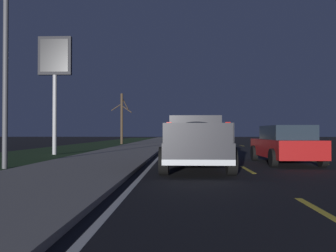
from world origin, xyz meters
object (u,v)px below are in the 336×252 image
Objects in this scene: gas_price_sign at (55,66)px; street_light_near at (14,41)px; bare_tree_far at (122,118)px; sedan_green at (217,137)px; sedan_red at (285,144)px; sedan_tan at (189,138)px; pickup_truck at (196,141)px.

street_light_near reaches higher than gas_price_sign.
street_light_near is 1.34× the size of bare_tree_far.
sedan_green is 1.00× the size of sedan_red.
bare_tree_far is at bearing -2.28° from gas_price_sign.
sedan_tan is 14.91m from gas_price_sign.
pickup_truck is 28.51m from sedan_green.
pickup_truck is 7.25m from street_light_near.
sedan_red is 26.17m from bare_tree_far.
bare_tree_far reaches higher than pickup_truck.
gas_price_sign is 18.56m from bare_tree_far.
sedan_red and sedan_tan have the same top height.
pickup_truck reaches higher than sedan_tan.
bare_tree_far is at bearing 15.10° from pickup_truck.
street_light_near reaches higher than bare_tree_far.
pickup_truck is at bearing 172.83° from sedan_green.
street_light_near is at bearing -169.91° from gas_price_sign.
gas_price_sign is at bearing 177.72° from bare_tree_far.
sedan_red is at bearing -179.64° from sedan_green.
pickup_truck is at bearing -134.21° from gas_price_sign.
street_light_near reaches higher than sedan_tan.
street_light_near is (-2.40, 10.07, 3.69)m from sedan_red.
gas_price_sign reaches higher than sedan_tan.
sedan_tan is (-8.85, 3.40, 0.00)m from sedan_green.
sedan_red is (-26.13, -0.16, 0.00)m from sedan_green.
gas_price_sign is (7.52, 7.73, 4.08)m from pickup_truck.
street_light_near is at bearing -178.58° from bare_tree_far.
pickup_truck is at bearing -87.76° from street_light_near.
sedan_red is 0.61× the size of street_light_near.
gas_price_sign is 0.92× the size of street_light_near.
gas_price_sign is at bearing 146.49° from sedan_tan.
bare_tree_far is at bearing 47.70° from sedan_tan.
street_light_near reaches higher than sedan_red.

